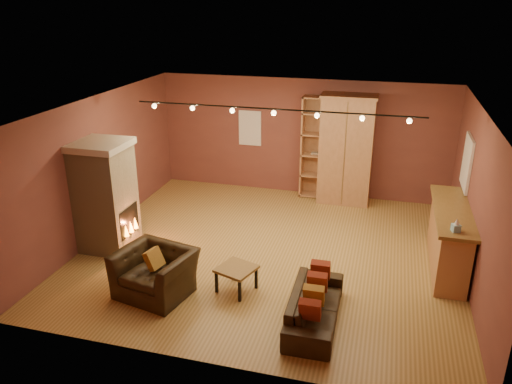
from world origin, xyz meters
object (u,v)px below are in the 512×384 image
(fireplace, at_px, (106,196))
(coffee_table, at_px, (236,271))
(bookcase, at_px, (323,147))
(bar_counter, at_px, (449,238))
(armchair, at_px, (155,266))
(armoire, at_px, (346,150))
(loveseat, at_px, (315,300))

(fireplace, height_order, coffee_table, fireplace)
(bookcase, bearing_deg, bar_counter, -46.54)
(fireplace, distance_m, bookcase, 5.16)
(bar_counter, distance_m, armchair, 5.14)
(fireplace, height_order, bookcase, bookcase)
(bar_counter, height_order, armchair, bar_counter)
(bookcase, relative_size, armoire, 0.96)
(bookcase, distance_m, bar_counter, 3.95)
(fireplace, relative_size, armchair, 1.64)
(loveseat, distance_m, coffee_table, 1.47)
(fireplace, distance_m, loveseat, 4.48)
(bookcase, bearing_deg, coffee_table, -99.09)
(armchair, relative_size, coffee_table, 1.80)
(armchair, bearing_deg, loveseat, 10.34)
(coffee_table, bearing_deg, fireplace, 163.27)
(fireplace, relative_size, bookcase, 0.87)
(fireplace, bearing_deg, bookcase, 46.24)
(bar_counter, height_order, loveseat, bar_counter)
(bar_counter, height_order, coffee_table, bar_counter)
(armoire, distance_m, armchair, 5.49)
(armchair, bearing_deg, bar_counter, 37.06)
(loveseat, xyz_separation_m, coffee_table, (-1.38, 0.50, 0.00))
(bookcase, xyz_separation_m, bar_counter, (2.68, -2.82, -0.67))
(coffee_table, bearing_deg, bookcase, 80.91)
(bar_counter, distance_m, loveseat, 3.04)
(armoire, xyz_separation_m, armchair, (-2.55, -4.80, -0.77))
(bookcase, xyz_separation_m, armoire, (0.56, -0.20, 0.04))
(bar_counter, bearing_deg, armoire, 128.82)
(bookcase, height_order, armoire, armoire)
(bookcase, bearing_deg, loveseat, -82.73)
(bookcase, relative_size, coffee_table, 3.41)
(armoire, bearing_deg, armchair, -117.95)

